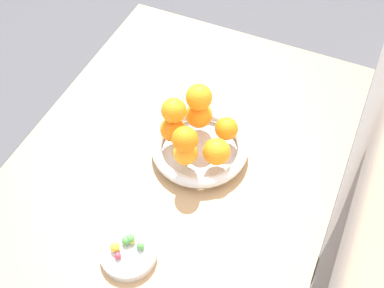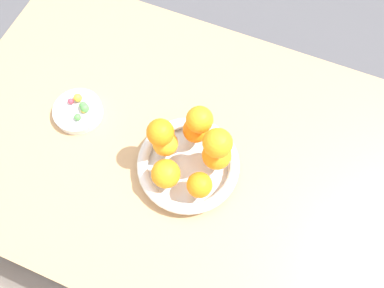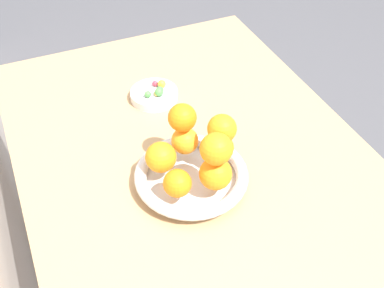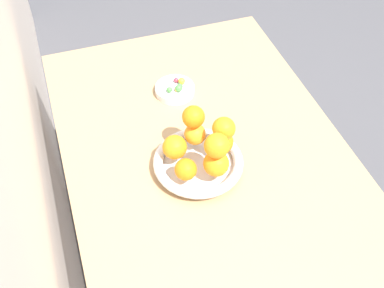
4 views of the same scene
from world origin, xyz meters
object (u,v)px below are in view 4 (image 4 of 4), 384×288
object	(u,v)px
orange_1	(186,169)
candy_ball_0	(177,89)
candy_ball_3	(180,87)
dining_table	(203,166)
fruit_bowl	(198,163)
candy_ball_1	(176,80)
orange_7	(217,146)
orange_5	(224,128)
candy_ball_5	(169,90)
candy_ball_2	(179,88)
candy_dish	(175,90)
orange_4	(195,134)
candy_ball_4	(182,81)
orange_2	(216,164)
orange_3	(222,142)
orange_0	(175,147)
orange_6	(193,117)

from	to	relation	value
orange_1	candy_ball_0	xyz separation A→B (m)	(0.34, -0.08, -0.04)
orange_1	candy_ball_3	xyz separation A→B (m)	(0.34, -0.09, -0.04)
dining_table	fruit_bowl	world-z (taller)	fruit_bowl
candy_ball_1	orange_7	bearing A→B (deg)	177.77
orange_5	candy_ball_5	bearing A→B (deg)	11.16
fruit_bowl	candy_ball_2	xyz separation A→B (m)	(0.29, -0.04, 0.01)
candy_dish	candy_ball_1	xyz separation A→B (m)	(0.02, -0.01, 0.02)
fruit_bowl	candy_ball_3	world-z (taller)	candy_ball_3
orange_4	candy_ball_2	bearing A→B (deg)	-6.28
candy_ball_3	candy_ball_4	xyz separation A→B (m)	(0.02, -0.01, 0.00)
candy_ball_1	candy_ball_3	xyz separation A→B (m)	(-0.04, -0.00, 0.00)
orange_2	orange_7	world-z (taller)	orange_7
orange_1	candy_ball_5	world-z (taller)	orange_1
orange_1	candy_ball_2	xyz separation A→B (m)	(0.33, -0.08, -0.04)
orange_4	orange_2	bearing A→B (deg)	-172.04
candy_ball_1	candy_ball_4	bearing A→B (deg)	-135.51
orange_1	orange_4	xyz separation A→B (m)	(0.11, -0.06, 0.00)
dining_table	orange_3	distance (m)	0.17
orange_0	orange_4	size ratio (longest dim) A/B	1.11
orange_0	orange_1	bearing A→B (deg)	-176.15
orange_3	orange_7	size ratio (longest dim) A/B	0.95
orange_4	orange_5	world-z (taller)	orange_5
orange_5	orange_1	bearing A→B (deg)	112.29
candy_ball_0	candy_ball_4	xyz separation A→B (m)	(0.03, -0.02, 0.00)
candy_ball_0	candy_ball_1	size ratio (longest dim) A/B	1.01
orange_0	candy_ball_0	size ratio (longest dim) A/B	4.32
candy_ball_1	candy_ball_3	size ratio (longest dim) A/B	0.75
dining_table	candy_dish	bearing A→B (deg)	2.69
dining_table	orange_4	size ratio (longest dim) A/B	19.07
candy_ball_2	candy_ball_3	bearing A→B (deg)	-42.38
fruit_bowl	candy_ball_0	distance (m)	0.29
orange_3	orange_5	xyz separation A→B (m)	(-0.01, 0.00, 0.06)
orange_3	candy_dish	bearing A→B (deg)	7.11
candy_ball_1	orange_2	bearing A→B (deg)	177.79
orange_3	candy_ball_3	bearing A→B (deg)	4.97
orange_5	candy_ball_0	size ratio (longest dim) A/B	3.99
fruit_bowl	candy_ball_4	distance (m)	0.32
orange_7	candy_ball_3	world-z (taller)	orange_7
orange_2	candy_ball_1	bearing A→B (deg)	-2.21
candy_ball_5	candy_ball_2	bearing A→B (deg)	-100.88
orange_2	candy_ball_1	xyz separation A→B (m)	(0.39, -0.01, -0.04)
dining_table	candy_ball_2	size ratio (longest dim) A/B	51.25
fruit_bowl	orange_1	distance (m)	0.08
candy_ball_0	orange_4	bearing A→B (deg)	174.92
orange_6	candy_ball_4	size ratio (longest dim) A/B	2.79
orange_0	orange_5	size ratio (longest dim) A/B	1.08
orange_3	orange_4	bearing A→B (deg)	48.40
fruit_bowl	orange_4	bearing A→B (deg)	-10.43
orange_4	candy_ball_5	xyz separation A→B (m)	(0.23, 0.00, -0.04)
candy_ball_4	orange_0	bearing A→B (deg)	159.27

